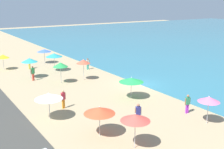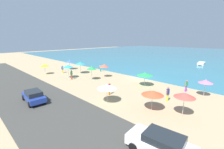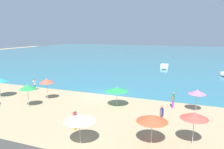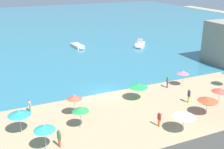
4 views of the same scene
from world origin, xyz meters
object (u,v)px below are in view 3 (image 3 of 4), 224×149
at_px(beach_umbrella_6, 152,118).
at_px(bather_3, 162,115).
at_px(beach_umbrella_7, 27,87).
at_px(bather_2, 75,119).
at_px(beach_umbrella_9, 80,118).
at_px(beach_umbrella_10, 117,89).
at_px(bather_4, 34,84).
at_px(beach_umbrella_3, 194,116).
at_px(beach_umbrella_2, 47,81).
at_px(beach_umbrella_8, 197,92).
at_px(bather_0, 173,99).
at_px(skiff_nearshore, 164,66).

distance_m(beach_umbrella_6, bather_3, 3.51).
height_order(beach_umbrella_7, bather_2, beach_umbrella_7).
xyz_separation_m(beach_umbrella_9, beach_umbrella_10, (-0.34, 8.69, -0.09)).
bearing_deg(beach_umbrella_9, beach_umbrella_7, 151.34).
bearing_deg(bather_4, beach_umbrella_3, -20.75).
bearing_deg(beach_umbrella_7, bather_4, 125.71).
height_order(beach_umbrella_2, beach_umbrella_7, beach_umbrella_2).
xyz_separation_m(beach_umbrella_3, beach_umbrella_8, (0.15, 7.18, -0.13)).
relative_size(beach_umbrella_8, bather_4, 1.44).
distance_m(beach_umbrella_3, beach_umbrella_7, 16.89).
distance_m(beach_umbrella_2, beach_umbrella_3, 17.23).
height_order(beach_umbrella_3, bather_2, beach_umbrella_3).
distance_m(beach_umbrella_2, beach_umbrella_9, 11.91).
xyz_separation_m(bather_0, skiff_nearshore, (-4.62, 26.76, -0.57)).
distance_m(beach_umbrella_3, bather_2, 9.31).
xyz_separation_m(bather_2, skiff_nearshore, (2.37, 35.27, -0.59)).
height_order(beach_umbrella_3, bather_3, beach_umbrella_3).
bearing_deg(beach_umbrella_3, bather_3, 138.05).
height_order(beach_umbrella_6, bather_0, beach_umbrella_6).
distance_m(bather_3, bather_4, 19.26).
distance_m(beach_umbrella_9, bather_4, 17.35).
distance_m(beach_umbrella_7, beach_umbrella_9, 10.46).
bearing_deg(beach_umbrella_2, beach_umbrella_3, -16.63).
xyz_separation_m(beach_umbrella_6, bather_0, (0.61, 8.51, -1.01)).
xyz_separation_m(beach_umbrella_3, beach_umbrella_7, (-16.77, 2.05, 0.07)).
bearing_deg(bather_4, bather_2, -37.24).
height_order(beach_umbrella_8, bather_4, beach_umbrella_8).
bearing_deg(bather_3, beach_umbrella_10, 147.57).
bearing_deg(bather_2, beach_umbrella_8, 41.40).
relative_size(beach_umbrella_7, bather_3, 1.42).
bearing_deg(bather_2, bather_4, 142.76).
relative_size(beach_umbrella_8, beach_umbrella_9, 1.01).
bearing_deg(beach_umbrella_8, beach_umbrella_2, -172.31).
height_order(beach_umbrella_8, bather_2, beach_umbrella_8).
height_order(beach_umbrella_8, beach_umbrella_10, beach_umbrella_8).
bearing_deg(beach_umbrella_7, beach_umbrella_9, -28.66).
height_order(beach_umbrella_2, bather_3, beach_umbrella_2).
bearing_deg(bather_4, beach_umbrella_7, -54.29).
relative_size(beach_umbrella_7, beach_umbrella_8, 1.11).
distance_m(beach_umbrella_9, bather_2, 2.69).
xyz_separation_m(beach_umbrella_2, beach_umbrella_9, (8.92, -7.90, -0.32)).
distance_m(beach_umbrella_10, bather_2, 6.94).
distance_m(beach_umbrella_7, bather_0, 15.61).
height_order(beach_umbrella_7, beach_umbrella_9, beach_umbrella_7).
xyz_separation_m(beach_umbrella_2, bather_2, (7.33, -5.97, -1.34)).
distance_m(beach_umbrella_3, bather_3, 3.68).
bearing_deg(beach_umbrella_8, beach_umbrella_3, -91.23).
xyz_separation_m(bather_2, bather_3, (6.57, 3.37, 0.05)).
bearing_deg(bather_3, bather_4, 163.01).
height_order(bather_0, skiff_nearshore, bather_0).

